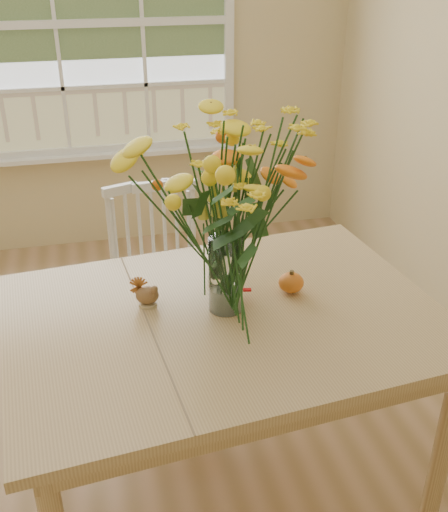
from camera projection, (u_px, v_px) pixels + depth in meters
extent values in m
cube|color=#A07C4D|center=(96.00, 467.00, 2.58)|extent=(4.00, 4.50, 0.01)
cube|color=beige|center=(59.00, 56.00, 3.89)|extent=(4.00, 0.02, 2.70)
cube|color=silver|center=(55.00, 24.00, 3.79)|extent=(2.20, 0.00, 1.60)
cube|color=white|center=(71.00, 157.00, 4.14)|extent=(2.42, 0.12, 0.03)
cube|color=tan|center=(225.00, 317.00, 2.15)|extent=(1.63, 1.24, 0.04)
cube|color=tan|center=(225.00, 334.00, 2.19)|extent=(1.50, 1.11, 0.10)
cylinder|color=tan|center=(39.00, 371.00, 2.53)|extent=(0.07, 0.07, 0.78)
cylinder|color=tan|center=(444.00, 445.00, 2.16)|extent=(0.07, 0.07, 0.78)
cylinder|color=tan|center=(325.00, 314.00, 2.92)|extent=(0.07, 0.07, 0.78)
cube|color=white|center=(161.00, 297.00, 2.94)|extent=(0.46, 0.44, 0.05)
cube|color=white|center=(153.00, 235.00, 2.97)|extent=(0.45, 0.05, 0.51)
cylinder|color=white|center=(134.00, 361.00, 2.87)|extent=(0.04, 0.04, 0.44)
cylinder|color=white|center=(126.00, 324.00, 3.15)|extent=(0.04, 0.04, 0.44)
cylinder|color=white|center=(204.00, 350.00, 2.95)|extent=(0.04, 0.04, 0.44)
cylinder|color=white|center=(190.00, 315.00, 3.23)|extent=(0.04, 0.04, 0.44)
cylinder|color=white|center=(226.00, 274.00, 2.11)|extent=(0.12, 0.12, 0.28)
ellipsoid|color=orange|center=(291.00, 283.00, 2.26)|extent=(0.10, 0.10, 0.07)
cylinder|color=#CCB78C|center=(148.00, 304.00, 2.19)|extent=(0.07, 0.07, 0.01)
ellipsoid|color=brown|center=(147.00, 295.00, 2.17)|extent=(0.10, 0.08, 0.07)
ellipsoid|color=#38160F|center=(226.00, 291.00, 2.22)|extent=(0.07, 0.07, 0.07)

